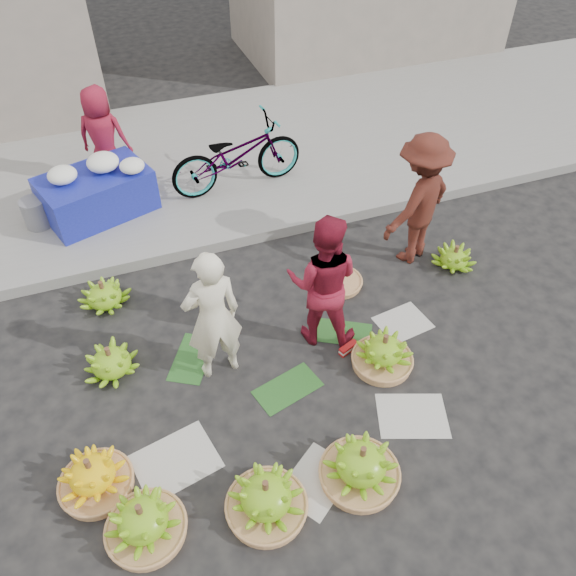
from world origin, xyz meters
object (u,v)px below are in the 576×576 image
object	(u,v)px
vendor_cream	(213,317)
flower_table	(97,191)
banana_bunch_4	(383,352)
banana_bunch_0	(93,476)
bicycle	(237,155)

from	to	relation	value
vendor_cream	flower_table	bearing A→B (deg)	-80.07
banana_bunch_4	vendor_cream	xyz separation A→B (m)	(-1.58, 0.51, 0.58)
banana_bunch_0	flower_table	distance (m)	3.94
banana_bunch_4	bicycle	distance (m)	3.55
banana_bunch_0	vendor_cream	bearing A→B (deg)	34.07
banana_bunch_4	bicycle	bearing A→B (deg)	97.98
banana_bunch_0	flower_table	size ratio (longest dim) A/B	0.44
banana_bunch_0	vendor_cream	world-z (taller)	vendor_cream
banana_bunch_0	vendor_cream	xyz separation A→B (m)	(1.31, 0.88, 0.58)
banana_bunch_0	bicycle	bearing A→B (deg)	58.19
banana_bunch_4	bicycle	world-z (taller)	bicycle
banana_bunch_4	vendor_cream	world-z (taller)	vendor_cream
banana_bunch_4	flower_table	world-z (taller)	flower_table
vendor_cream	flower_table	distance (m)	3.13
vendor_cream	bicycle	distance (m)	3.18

